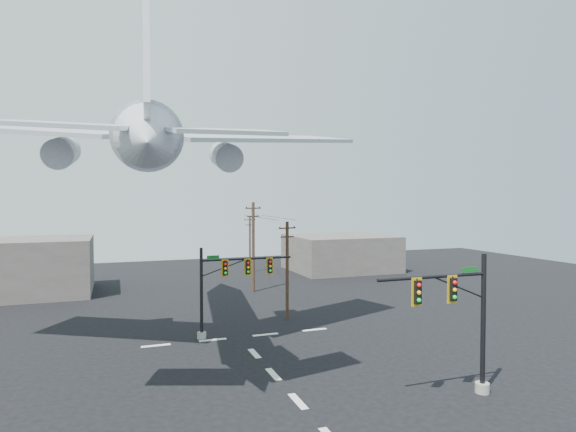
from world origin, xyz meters
name	(u,v)px	position (x,y,z in m)	size (l,w,h in m)	color
ground	(298,401)	(0.00, 0.00, 0.00)	(120.00, 120.00, 0.00)	black
lane_markings	(266,367)	(0.00, 5.33, 0.01)	(14.00, 21.20, 0.01)	silver
signal_mast_near	(463,321)	(8.18, -2.35, 3.94)	(6.72, 0.81, 7.38)	gray
signal_mast_far	(225,286)	(-0.92, 12.57, 3.81)	(7.26, 0.73, 6.68)	gray
utility_pole_a	(287,268)	(5.13, 15.85, 4.35)	(1.64, 0.51, 8.33)	#4C3120
utility_pole_b	(253,245)	(5.75, 28.60, 5.18)	(1.93, 0.80, 9.90)	#4C3120
utility_pole_c	(250,243)	(9.13, 42.31, 4.13)	(1.61, 0.27, 7.89)	#4C3120
power_lines	(258,216)	(6.49, 29.18, 8.34)	(5.48, 26.46, 0.24)	black
airliner	(147,130)	(-6.36, 13.01, 15.10)	(30.81, 32.38, 8.83)	silver
building_right	(340,253)	(22.00, 40.00, 2.50)	(14.00, 12.00, 5.00)	#66615A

